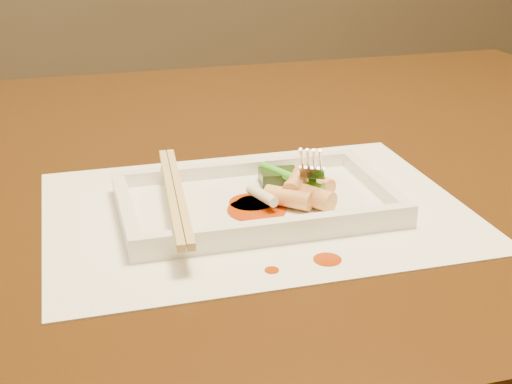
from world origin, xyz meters
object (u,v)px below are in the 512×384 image
object	(u,v)px
plate_base	(256,205)
fork	(321,117)
chopstick_a	(171,194)
table	(185,239)
placemat	(256,210)

from	to	relation	value
plate_base	fork	world-z (taller)	fork
plate_base	chopstick_a	bearing A→B (deg)	180.00
chopstick_a	fork	size ratio (longest dim) A/B	1.60
table	chopstick_a	xyz separation A→B (m)	(-0.04, -0.16, 0.13)
placemat	chopstick_a	bearing A→B (deg)	180.00
table	chopstick_a	distance (m)	0.21
fork	chopstick_a	bearing A→B (deg)	-173.25
table	placemat	size ratio (longest dim) A/B	3.50
placemat	fork	world-z (taller)	fork
plate_base	chopstick_a	xyz separation A→B (m)	(-0.08, 0.00, 0.02)
chopstick_a	plate_base	bearing A→B (deg)	0.00
table	plate_base	size ratio (longest dim) A/B	5.38
placemat	chopstick_a	world-z (taller)	chopstick_a
table	plate_base	bearing A→B (deg)	-74.01
table	placemat	distance (m)	0.19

